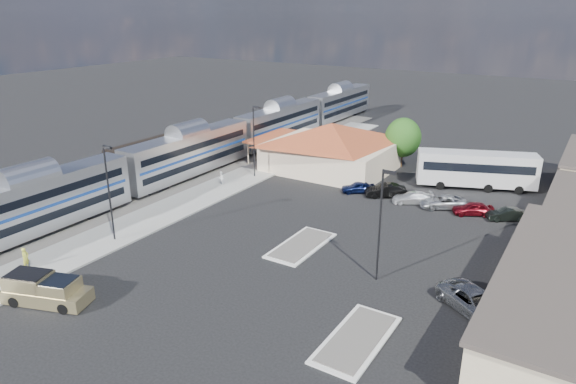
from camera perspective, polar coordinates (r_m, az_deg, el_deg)
The scene contains 23 objects.
ground at distance 46.44m, azimuth -4.07°, elevation -5.81°, with size 280.00×280.00×0.00m, color black.
railbed at distance 65.14m, azimuth -15.04°, elevation 1.22°, with size 16.00×100.00×0.12m, color #4C4944.
platform at distance 57.75m, azimuth -10.29°, elevation -0.75°, with size 5.50×92.00×0.18m, color gray.
passenger_train at distance 64.96m, azimuth -10.91°, elevation 4.09°, with size 3.00×104.00×5.55m.
freight_cars at distance 69.26m, azimuth -14.59°, elevation 3.97°, with size 2.80×46.00×4.00m.
station_depot at distance 66.98m, azimuth 4.73°, elevation 5.08°, with size 18.35×12.24×6.20m.
traffic_island_south at distance 45.92m, azimuth 1.47°, elevation -5.93°, with size 3.30×7.50×0.21m.
traffic_island_north at distance 34.30m, azimuth 7.64°, elevation -15.88°, with size 3.30×7.50×0.21m.
lamp_plat_s at distance 47.58m, azimuth -19.28°, elevation 0.66°, with size 1.08×0.25×9.00m.
lamp_plat_n at distance 63.00m, azimuth -3.76°, elevation 6.24°, with size 1.08×0.25×9.00m.
lamp_lot at distance 38.95m, azimuth 10.35°, elevation -2.69°, with size 1.08×0.25×9.00m.
tree_depot at distance 69.27m, azimuth 12.65°, elevation 5.93°, with size 4.71×4.71×6.63m.
pickup_truck at distance 41.07m, azimuth -25.24°, elevation -9.86°, with size 6.55×4.12×2.13m.
suv at distance 38.51m, azimuth 20.14°, elevation -11.43°, with size 2.76×5.98×1.66m, color gray.
coach_bus at distance 63.69m, azimuth 20.20°, elevation 2.52°, with size 13.47×7.50×4.27m.
person_a at distance 46.55m, azimuth -27.15°, elevation -6.56°, with size 0.66×0.43×1.81m, color gold.
person_b at distance 61.51m, azimuth -7.45°, elevation 1.56°, with size 0.78×0.61×1.60m, color white.
parked_car_a at distance 59.35m, azimuth 7.81°, elevation 0.53°, with size 1.54×3.83×1.30m, color #0C143C.
parked_car_b at distance 58.45m, azimuth 10.79°, elevation 0.16°, with size 1.59×4.57×1.51m, color black.
parked_car_c at distance 57.25m, azimuth 13.64°, elevation -0.61°, with size 1.78×4.38×1.27m, color silver.
parked_car_d at distance 56.69m, azimuth 16.80°, elevation -1.06°, with size 2.26×4.89×1.36m, color #979B9F.
parked_car_e at distance 55.77m, azimuth 19.86°, elevation -1.74°, with size 1.62×4.04×1.38m, color maroon.
parked_car_f at distance 55.60m, azimuth 23.12°, elevation -2.30°, with size 1.35×3.87×1.28m, color black.
Camera 1 is at (24.84, -33.77, 19.97)m, focal length 32.00 mm.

